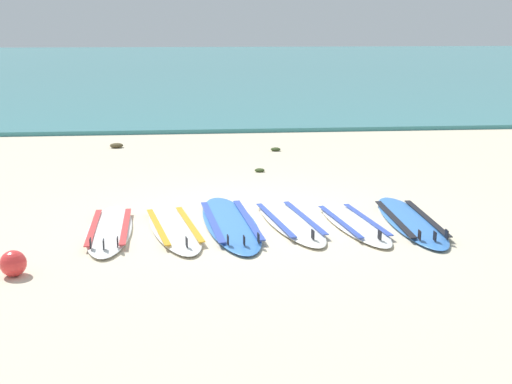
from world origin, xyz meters
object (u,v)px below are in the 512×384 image
object	(u,v)px
surfboard_2	(230,223)
surfboard_5	(410,221)
beach_ball	(13,263)
surfboard_4	(353,223)
surfboard_0	(110,229)
surfboard_1	(174,228)
surfboard_3	(290,221)

from	to	relation	value
surfboard_2	surfboard_5	size ratio (longest dim) A/B	1.11
beach_ball	surfboard_5	bearing A→B (deg)	16.84
surfboard_4	surfboard_0	bearing A→B (deg)	179.64
surfboard_0	surfboard_4	bearing A→B (deg)	-0.36
surfboard_1	surfboard_3	xyz separation A→B (m)	(1.49, 0.15, -0.00)
surfboard_2	surfboard_5	xyz separation A→B (m)	(2.34, -0.13, 0.00)
surfboard_4	beach_ball	xyz separation A→B (m)	(-3.90, -1.39, 0.10)
surfboard_5	beach_ball	xyz separation A→B (m)	(-4.67, -1.41, 0.10)
surfboard_1	beach_ball	bearing A→B (deg)	-138.91
surfboard_0	surfboard_2	size ratio (longest dim) A/B	0.84
surfboard_3	surfboard_0	bearing A→B (deg)	-176.65
surfboard_2	surfboard_4	bearing A→B (deg)	-5.52
surfboard_3	beach_ball	xyz separation A→B (m)	(-3.10, -1.55, 0.10)
surfboard_1	surfboard_5	bearing A→B (deg)	0.26
surfboard_0	surfboard_5	bearing A→B (deg)	0.01
surfboard_0	surfboard_5	distance (m)	3.86
surfboard_1	surfboard_2	xyz separation A→B (m)	(0.72, 0.15, 0.00)
surfboard_5	surfboard_1	bearing A→B (deg)	-179.74
beach_ball	surfboard_1	bearing A→B (deg)	41.09
surfboard_0	surfboard_4	distance (m)	3.10
surfboard_0	beach_ball	xyz separation A→B (m)	(-0.81, -1.41, 0.10)
surfboard_2	surfboard_1	bearing A→B (deg)	-168.45
surfboard_0	surfboard_3	bearing A→B (deg)	3.35
surfboard_4	surfboard_5	distance (m)	0.76
surfboard_0	beach_ball	world-z (taller)	beach_ball
surfboard_1	surfboard_5	xyz separation A→B (m)	(3.06, 0.01, 0.00)
surfboard_0	beach_ball	bearing A→B (deg)	-119.69
surfboard_0	surfboard_2	bearing A→B (deg)	5.02
surfboard_1	surfboard_4	xyz separation A→B (m)	(2.30, -0.01, 0.00)
surfboard_0	surfboard_4	xyz separation A→B (m)	(3.10, -0.02, -0.00)
surfboard_5	beach_ball	size ratio (longest dim) A/B	8.75
surfboard_0	surfboard_4	world-z (taller)	same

